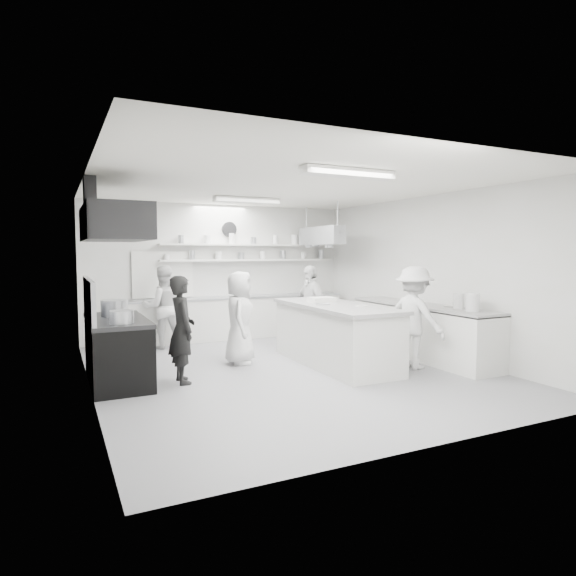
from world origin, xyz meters
name	(u,v)px	position (x,y,z in m)	size (l,w,h in m)	color
floor	(287,370)	(0.00, 0.00, -0.01)	(6.00, 7.00, 0.02)	gray
ceiling	(287,185)	(0.00, 0.00, 3.01)	(6.00, 7.00, 0.02)	white
wall_back	(220,271)	(0.00, 3.50, 1.50)	(6.00, 0.04, 3.00)	silver
wall_front	(441,297)	(0.00, -3.50, 1.50)	(6.00, 0.04, 3.00)	silver
wall_left	(88,284)	(-3.00, 0.00, 1.50)	(0.04, 7.00, 3.00)	silver
wall_right	(429,275)	(3.00, 0.00, 1.50)	(0.04, 7.00, 3.00)	silver
stove	(118,352)	(-2.60, 0.40, 0.45)	(0.80, 1.80, 0.90)	black
exhaust_hood	(114,224)	(-2.60, 0.40, 2.35)	(0.85, 2.00, 0.50)	#242426
back_counter	(238,317)	(0.30, 3.20, 0.46)	(5.00, 0.60, 0.92)	silver
shelf_lower	(251,260)	(0.70, 3.37, 1.75)	(4.20, 0.26, 0.04)	silver
shelf_upper	(251,245)	(0.70, 3.37, 2.10)	(4.20, 0.26, 0.04)	silver
pass_through_window	(163,275)	(-1.30, 3.48, 1.45)	(1.30, 0.04, 1.00)	black
wall_clock	(229,229)	(0.20, 3.46, 2.45)	(0.32, 0.32, 0.05)	white
right_counter	(421,332)	(2.65, -0.20, 0.47)	(0.74, 3.30, 0.94)	silver
pot_rack	(321,236)	(2.00, 2.40, 2.30)	(0.30, 1.60, 0.40)	#ABAEB5
light_fixture_front	(348,173)	(0.00, -1.80, 2.94)	(1.30, 0.25, 0.10)	silver
light_fixture_rear	(247,200)	(0.00, 1.80, 2.94)	(1.30, 0.25, 0.10)	silver
prep_island	(335,336)	(0.91, -0.01, 0.50)	(1.00, 2.70, 0.99)	silver
stove_pot	(114,310)	(-2.60, 0.68, 1.06)	(0.40, 0.40, 0.30)	#ABAEB5
cook_stove	(182,329)	(-1.74, -0.04, 0.80)	(0.58, 0.38, 1.59)	black
cook_back	(163,307)	(-1.46, 2.74, 0.83)	(0.81, 0.63, 1.67)	silver
cook_island_left	(240,318)	(-0.54, 0.76, 0.80)	(0.78, 0.51, 1.61)	silver
cook_island_right	(310,307)	(1.17, 1.37, 0.84)	(0.98, 0.41, 1.67)	silver
cook_right	(414,317)	(1.97, -0.81, 0.85)	(1.10, 0.63, 1.70)	silver
bowl_island_a	(323,305)	(0.71, 0.06, 1.03)	(0.25, 0.25, 0.06)	#ABAEB5
bowl_island_b	(361,307)	(1.16, -0.44, 1.02)	(0.20, 0.20, 0.06)	silver
bowl_right	(451,307)	(2.86, -0.72, 0.97)	(0.24, 0.24, 0.06)	silver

